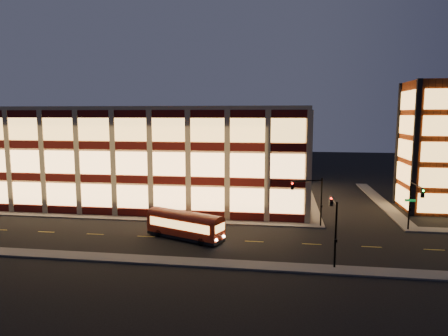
# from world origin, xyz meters

# --- Properties ---
(ground) EXTENTS (200.00, 200.00, 0.00)m
(ground) POSITION_xyz_m (0.00, 0.00, 0.00)
(ground) COLOR black
(ground) RESTS_ON ground
(sidewalk_office_south) EXTENTS (54.00, 2.00, 0.15)m
(sidewalk_office_south) POSITION_xyz_m (-3.00, 1.00, 0.07)
(sidewalk_office_south) COLOR #514F4C
(sidewalk_office_south) RESTS_ON ground
(sidewalk_office_east) EXTENTS (2.00, 30.00, 0.15)m
(sidewalk_office_east) POSITION_xyz_m (23.00, 17.00, 0.07)
(sidewalk_office_east) COLOR #514F4C
(sidewalk_office_east) RESTS_ON ground
(sidewalk_tower_west) EXTENTS (2.00, 30.00, 0.15)m
(sidewalk_tower_west) POSITION_xyz_m (34.00, 17.00, 0.07)
(sidewalk_tower_west) COLOR #514F4C
(sidewalk_tower_west) RESTS_ON ground
(sidewalk_near) EXTENTS (100.00, 2.00, 0.15)m
(sidewalk_near) POSITION_xyz_m (0.00, -13.00, 0.07)
(sidewalk_near) COLOR #514F4C
(sidewalk_near) RESTS_ON ground
(office_building) EXTENTS (50.45, 30.45, 14.50)m
(office_building) POSITION_xyz_m (-2.91, 16.91, 7.25)
(office_building) COLOR tan
(office_building) RESTS_ON ground
(stair_tower) EXTENTS (8.60, 8.60, 18.00)m
(stair_tower) POSITION_xyz_m (39.95, 11.95, 8.99)
(stair_tower) COLOR #8C3814
(stair_tower) RESTS_ON ground
(traffic_signal_far) EXTENTS (3.79, 1.87, 6.00)m
(traffic_signal_far) POSITION_xyz_m (22.21, 0.24, 4.11)
(traffic_signal_far) COLOR black
(traffic_signal_far) RESTS_ON ground
(traffic_signal_right) EXTENTS (1.20, 4.37, 6.00)m
(traffic_signal_right) POSITION_xyz_m (33.50, -0.62, 4.10)
(traffic_signal_right) COLOR black
(traffic_signal_right) RESTS_ON ground
(traffic_signal_near) EXTENTS (0.32, 4.45, 6.00)m
(traffic_signal_near) POSITION_xyz_m (23.50, -11.03, 4.13)
(traffic_signal_near) COLOR black
(traffic_signal_near) RESTS_ON ground
(trolley_bus) EXTENTS (9.10, 5.54, 3.03)m
(trolley_bus) POSITION_xyz_m (8.45, -6.07, 1.68)
(trolley_bus) COLOR #9E1E08
(trolley_bus) RESTS_ON ground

